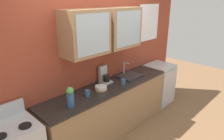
{
  "coord_description": "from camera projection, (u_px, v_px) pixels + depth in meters",
  "views": [
    {
      "loc": [
        -2.18,
        -2.18,
        2.28
      ],
      "look_at": [
        0.07,
        0.0,
        1.16
      ],
      "focal_mm": 32.78,
      "sensor_mm": 36.0,
      "label": 1
    }
  ],
  "objects": [
    {
      "name": "cup_near_bowls",
      "position": [
        87.0,
        93.0,
        3.02
      ],
      "size": [
        0.1,
        0.07,
        0.1
      ],
      "color": "#38608C",
      "rests_on": "counter"
    },
    {
      "name": "sink_faucet",
      "position": [
        129.0,
        76.0,
        3.77
      ],
      "size": [
        0.41,
        0.35,
        0.26
      ],
      "color": "#2D2D30",
      "rests_on": "counter"
    },
    {
      "name": "ground_plane",
      "position": [
        109.0,
        131.0,
        3.67
      ],
      "size": [
        10.0,
        10.0,
        0.0
      ],
      "primitive_type": "plane",
      "color": "brown"
    },
    {
      "name": "dishwasher",
      "position": [
        159.0,
        84.0,
        4.58
      ],
      "size": [
        0.57,
        0.58,
        0.89
      ],
      "color": "silver",
      "rests_on": "ground_plane"
    },
    {
      "name": "back_wall_unit",
      "position": [
        97.0,
        49.0,
        3.37
      ],
      "size": [
        4.64,
        0.48,
        2.74
      ],
      "color": "#993D28",
      "rests_on": "ground_plane"
    },
    {
      "name": "cup_near_sink",
      "position": [
        123.0,
        82.0,
        3.42
      ],
      "size": [
        0.1,
        0.07,
        0.1
      ],
      "color": "#38608C",
      "rests_on": "counter"
    },
    {
      "name": "counter",
      "position": [
        109.0,
        110.0,
        3.52
      ],
      "size": [
        2.5,
        0.59,
        0.89
      ],
      "color": "#93704C",
      "rests_on": "ground_plane"
    },
    {
      "name": "coffee_maker",
      "position": [
        104.0,
        76.0,
        3.5
      ],
      "size": [
        0.17,
        0.2,
        0.29
      ],
      "color": "#B7B7BC",
      "rests_on": "counter"
    },
    {
      "name": "vase",
      "position": [
        70.0,
        97.0,
        2.7
      ],
      "size": [
        0.1,
        0.1,
        0.28
      ],
      "color": "#33598C",
      "rests_on": "counter"
    },
    {
      "name": "bowl_stack",
      "position": [
        101.0,
        88.0,
        3.23
      ],
      "size": [
        0.2,
        0.2,
        0.06
      ],
      "color": "#E0AD7F",
      "rests_on": "counter"
    }
  ]
}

